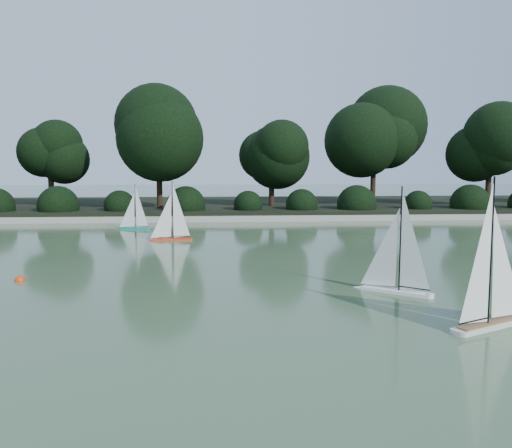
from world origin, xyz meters
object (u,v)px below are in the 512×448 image
object	(u,v)px
sailboat_orange	(168,230)
sailboat_teal	(132,222)
race_buoy	(20,281)
sailboat_white_b	(497,302)
sailboat_white_a	(390,275)

from	to	relation	value
sailboat_orange	sailboat_teal	world-z (taller)	sailboat_orange
sailboat_orange	race_buoy	distance (m)	4.49
race_buoy	sailboat_white_b	bearing A→B (deg)	-22.92
sailboat_orange	sailboat_teal	distance (m)	2.51
sailboat_white_a	sailboat_teal	world-z (taller)	sailboat_white_a
race_buoy	sailboat_teal	bearing A→B (deg)	84.41
sailboat_white_a	sailboat_orange	bearing A→B (deg)	125.21
sailboat_white_b	sailboat_orange	xyz separation A→B (m)	(-4.33, 6.69, -0.03)
sailboat_white_a	race_buoy	size ratio (longest dim) A/B	10.01
race_buoy	sailboat_orange	bearing A→B (deg)	65.76
sailboat_white_b	sailboat_orange	world-z (taller)	sailboat_white_b
sailboat_orange	sailboat_teal	size ratio (longest dim) A/B	1.12
sailboat_white_a	sailboat_white_b	distance (m)	1.69
sailboat_white_a	sailboat_teal	bearing A→B (deg)	123.52
sailboat_teal	race_buoy	distance (m)	6.30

